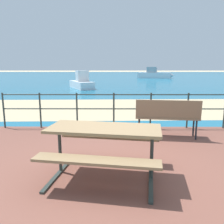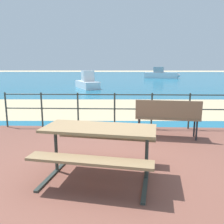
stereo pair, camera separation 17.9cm
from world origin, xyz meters
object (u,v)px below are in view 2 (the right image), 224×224
boat_near (161,74)px  boat_mid (87,83)px  park_bench (168,115)px  picnic_table (99,139)px

boat_near → boat_mid: bearing=-100.7°
park_bench → boat_near: size_ratio=0.26×
boat_near → boat_mid: boat_near is taller
picnic_table → park_bench: park_bench is taller
picnic_table → boat_mid: 15.54m
boat_near → boat_mid: 20.27m
park_bench → boat_mid: (-3.83, 13.42, -0.17)m
boat_near → park_bench: bearing=-83.6°
picnic_table → boat_near: 34.13m
park_bench → boat_near: boat_near is taller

